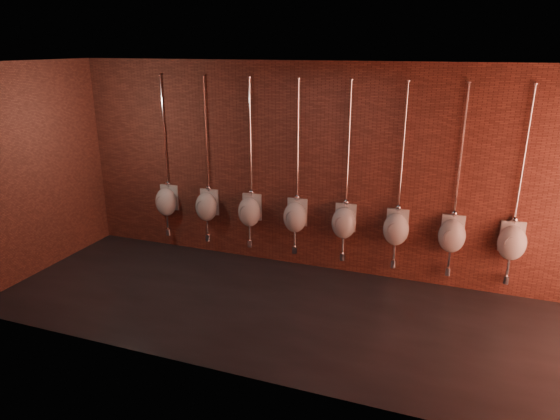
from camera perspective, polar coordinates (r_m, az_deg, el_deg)
The scene contains 10 objects.
ground at distance 6.83m, azimuth 2.14°, elevation -11.61°, with size 8.50×8.50×0.00m, color black.
room_shell at distance 6.08m, azimuth 2.37°, elevation 5.05°, with size 8.54×3.04×3.22m.
urinal_0 at distance 8.78m, azimuth -12.86°, elevation 1.04°, with size 0.41×0.36×2.72m.
urinal_1 at distance 8.39m, azimuth -8.38°, elevation 0.52°, with size 0.41×0.36×2.72m.
urinal_2 at distance 8.07m, azimuth -3.50°, elevation -0.06°, with size 0.41×0.36×2.72m.
urinal_3 at distance 7.80m, azimuth 1.75°, elevation -0.68°, with size 0.41×0.36×2.72m.
urinal_4 at distance 7.61m, azimuth 7.32°, elevation -1.33°, with size 0.41×0.36×2.72m.
urinal_5 at distance 7.49m, azimuth 13.13°, elevation -1.99°, with size 0.41×0.36×2.72m.
urinal_6 at distance 7.45m, azimuth 19.06°, elevation -2.65°, with size 0.41×0.36×2.72m.
urinal_7 at distance 7.50m, azimuth 24.99°, elevation -3.28°, with size 0.41×0.36×2.72m.
Camera 1 is at (1.79, -5.64, 3.41)m, focal length 32.00 mm.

